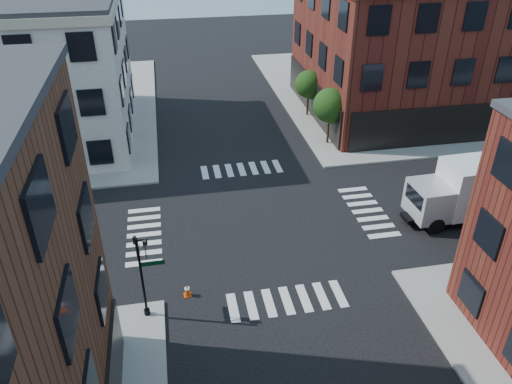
% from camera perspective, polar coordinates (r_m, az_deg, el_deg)
% --- Properties ---
extents(ground, '(120.00, 120.00, 0.00)m').
position_cam_1_polar(ground, '(30.73, 0.43, -3.49)').
color(ground, black).
rests_on(ground, ground).
extents(sidewalk_ne, '(30.00, 30.00, 0.15)m').
position_cam_1_polar(sidewalk_ne, '(55.46, 18.18, 11.23)').
color(sidewalk_ne, gray).
rests_on(sidewalk_ne, ground).
extents(building_ne, '(25.00, 16.00, 12.00)m').
position_cam_1_polar(building_ne, '(49.46, 21.43, 15.61)').
color(building_ne, '#4C1713').
rests_on(building_ne, ground).
extents(tree_near, '(2.69, 2.69, 4.49)m').
position_cam_1_polar(tree_near, '(39.65, 8.55, 9.58)').
color(tree_near, black).
rests_on(tree_near, ground).
extents(tree_far, '(2.43, 2.43, 4.07)m').
position_cam_1_polar(tree_far, '(45.11, 6.11, 12.00)').
color(tree_far, black).
rests_on(tree_far, ground).
extents(signal_pole, '(1.29, 1.24, 4.60)m').
position_cam_1_polar(signal_pole, '(23.34, -12.85, -8.46)').
color(signal_pole, black).
rests_on(signal_pole, ground).
extents(box_truck, '(8.54, 2.87, 3.82)m').
position_cam_1_polar(box_truck, '(33.15, 24.11, 0.33)').
color(box_truck, silver).
rests_on(box_truck, ground).
extents(traffic_cone, '(0.41, 0.41, 0.69)m').
position_cam_1_polar(traffic_cone, '(25.65, -7.86, -11.07)').
color(traffic_cone, '#EB470A').
rests_on(traffic_cone, ground).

